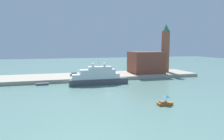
% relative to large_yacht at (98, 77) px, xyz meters
% --- Properties ---
extents(ground, '(400.00, 400.00, 0.00)m').
position_rel_large_yacht_xyz_m(ground, '(2.44, -8.80, -3.21)').
color(ground, slate).
extents(quay_dock, '(110.00, 22.26, 1.69)m').
position_rel_large_yacht_xyz_m(quay_dock, '(2.44, 18.33, -2.37)').
color(quay_dock, '#ADA38E').
rests_on(quay_dock, ground).
extents(large_yacht, '(25.55, 4.62, 11.45)m').
position_rel_large_yacht_xyz_m(large_yacht, '(0.00, 0.00, 0.00)').
color(large_yacht, '#4C4C51').
rests_on(large_yacht, ground).
extents(small_motorboat, '(4.38, 1.85, 2.92)m').
position_rel_large_yacht_xyz_m(small_motorboat, '(11.92, -35.63, -2.20)').
color(small_motorboat, '#C66019').
rests_on(small_motorboat, ground).
extents(work_barge, '(5.36, 1.59, 0.89)m').
position_rel_large_yacht_xyz_m(work_barge, '(-23.30, 5.05, -2.77)').
color(work_barge, '#595966').
rests_on(work_barge, ground).
extents(harbor_building, '(17.50, 14.32, 11.82)m').
position_rel_large_yacht_xyz_m(harbor_building, '(31.52, 18.18, 4.39)').
color(harbor_building, brown).
rests_on(harbor_building, quay_dock).
extents(bell_tower, '(4.37, 4.37, 27.53)m').
position_rel_large_yacht_xyz_m(bell_tower, '(44.82, 20.18, 13.33)').
color(bell_tower, '#93513D').
rests_on(bell_tower, quay_dock).
extents(parked_car, '(4.51, 1.63, 1.57)m').
position_rel_large_yacht_xyz_m(parked_car, '(-8.47, 17.28, -0.85)').
color(parked_car, '#1E4C99').
rests_on(parked_car, quay_dock).
extents(person_figure, '(0.36, 0.36, 1.74)m').
position_rel_large_yacht_xyz_m(person_figure, '(-4.65, 15.40, -0.71)').
color(person_figure, '#334C8C').
rests_on(person_figure, quay_dock).
extents(mooring_bollard, '(0.46, 0.46, 0.62)m').
position_rel_large_yacht_xyz_m(mooring_bollard, '(-1.14, 8.50, -1.21)').
color(mooring_bollard, black).
rests_on(mooring_bollard, quay_dock).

